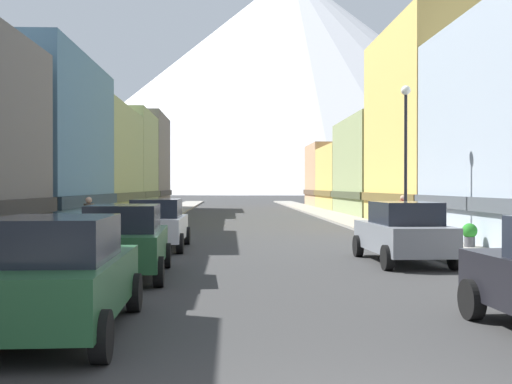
% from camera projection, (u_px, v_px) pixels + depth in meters
% --- Properties ---
extents(sidewalk_left, '(2.50, 100.00, 0.15)m').
position_uv_depth(sidewalk_left, '(151.00, 220.00, 39.94)').
color(sidewalk_left, gray).
rests_on(sidewalk_left, ground).
extents(sidewalk_right, '(2.50, 100.00, 0.15)m').
position_uv_depth(sidewalk_right, '(347.00, 220.00, 40.45)').
color(sidewalk_right, gray).
rests_on(sidewalk_right, ground).
extents(storefront_left_2, '(7.71, 11.16, 8.01)m').
position_uv_depth(storefront_left_2, '(8.00, 150.00, 28.34)').
color(storefront_left_2, slate).
rests_on(storefront_left_2, ground).
extents(storefront_left_3, '(10.28, 11.54, 7.21)m').
position_uv_depth(storefront_left_3, '(51.00, 167.00, 39.66)').
color(storefront_left_3, '#8C9966').
rests_on(storefront_left_3, ground).
extents(storefront_left_4, '(6.43, 9.43, 8.13)m').
position_uv_depth(storefront_left_4, '(113.00, 165.00, 50.33)').
color(storefront_left_4, '#8C9966').
rests_on(storefront_left_4, ground).
extents(storefront_left_5, '(7.99, 10.59, 9.10)m').
position_uv_depth(storefront_left_5, '(125.00, 164.00, 60.60)').
color(storefront_left_5, '#66605B').
rests_on(storefront_left_5, ground).
extents(storefront_right_2, '(9.76, 11.65, 11.12)m').
position_uv_depth(storefront_right_2, '(469.00, 130.00, 35.49)').
color(storefront_right_2, '#D8B259').
rests_on(storefront_right_2, ground).
extents(storefront_right_3, '(6.51, 12.14, 7.37)m').
position_uv_depth(storefront_right_3, '(386.00, 169.00, 47.91)').
color(storefront_right_3, '#8C9966').
rests_on(storefront_right_3, ground).
extents(storefront_right_4, '(8.13, 10.72, 6.01)m').
position_uv_depth(storefront_right_4, '(364.00, 179.00, 59.55)').
color(storefront_right_4, '#D8B259').
rests_on(storefront_right_4, ground).
extents(storefront_right_5, '(10.05, 9.17, 6.86)m').
position_uv_depth(storefront_right_5, '(353.00, 177.00, 69.58)').
color(storefront_right_5, tan).
rests_on(storefront_right_5, ground).
extents(car_left_0, '(2.16, 4.45, 1.78)m').
position_uv_depth(car_left_0, '(58.00, 275.00, 9.42)').
color(car_left_0, '#265933').
rests_on(car_left_0, ground).
extents(car_left_1, '(2.25, 4.48, 1.78)m').
position_uv_depth(car_left_1, '(125.00, 241.00, 15.43)').
color(car_left_1, '#265933').
rests_on(car_left_1, ground).
extents(car_left_2, '(2.06, 4.40, 1.78)m').
position_uv_depth(car_left_2, '(158.00, 224.00, 22.40)').
color(car_left_2, silver).
rests_on(car_left_2, ground).
extents(car_right_1, '(2.19, 4.46, 1.78)m').
position_uv_depth(car_right_1, '(403.00, 232.00, 18.33)').
color(car_right_1, slate).
rests_on(car_right_1, ground).
extents(potted_plant_1, '(0.52, 0.52, 0.81)m').
position_uv_depth(potted_plant_1, '(470.00, 233.00, 21.66)').
color(potted_plant_1, '#4C4C51').
rests_on(potted_plant_1, sidewalk_right).
extents(pedestrian_0, '(0.36, 0.36, 1.69)m').
position_uv_depth(pedestrian_0, '(403.00, 216.00, 27.31)').
color(pedestrian_0, maroon).
rests_on(pedestrian_0, sidewalk_right).
extents(pedestrian_2, '(0.36, 0.36, 1.70)m').
position_uv_depth(pedestrian_2, '(89.00, 223.00, 22.41)').
color(pedestrian_2, brown).
rests_on(pedestrian_2, sidewalk_left).
extents(streetlamp_right, '(0.36, 0.36, 5.86)m').
position_uv_depth(streetlamp_right, '(406.00, 139.00, 23.61)').
color(streetlamp_right, black).
rests_on(streetlamp_right, sidewalk_right).
extents(mountain_backdrop, '(223.47, 223.47, 93.20)m').
position_uv_depth(mountain_backdrop, '(292.00, 81.00, 265.61)').
color(mountain_backdrop, silver).
rests_on(mountain_backdrop, ground).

